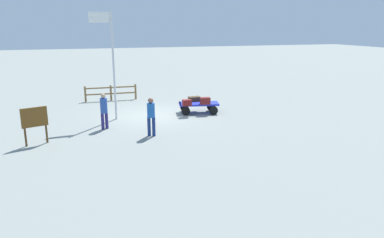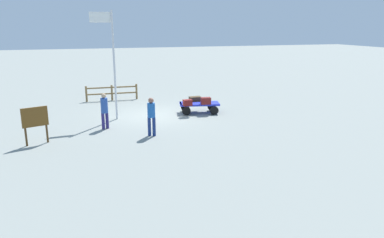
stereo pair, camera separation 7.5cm
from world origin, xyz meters
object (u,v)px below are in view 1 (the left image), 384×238
at_px(flagpole, 111,56).
at_px(suitcase_navy, 187,103).
at_px(suitcase_maroon, 194,99).
at_px(suitcase_tan, 205,101).
at_px(signboard, 35,120).
at_px(luggage_cart, 198,105).
at_px(worker_lead, 104,109).
at_px(worker_trailing, 151,114).

bearing_deg(flagpole, suitcase_navy, 172.25).
bearing_deg(suitcase_maroon, suitcase_tan, 108.23).
xyz_separation_m(flagpole, signboard, (3.35, 3.12, -2.16)).
xyz_separation_m(luggage_cart, suitcase_maroon, (0.06, -0.49, 0.27)).
xyz_separation_m(suitcase_maroon, worker_lead, (5.01, 2.15, 0.25)).
bearing_deg(suitcase_navy, worker_trailing, 49.32).
bearing_deg(signboard, luggage_cart, -158.42).
distance_m(suitcase_maroon, worker_trailing, 5.03).
bearing_deg(flagpole, suitcase_tan, 174.72).
height_order(luggage_cart, worker_trailing, worker_trailing).
relative_size(worker_trailing, signboard, 1.10).
bearing_deg(suitcase_tan, signboard, 18.36).
xyz_separation_m(suitcase_navy, signboard, (7.05, 2.61, 0.28)).
relative_size(luggage_cart, suitcase_tan, 4.15).
bearing_deg(suitcase_maroon, worker_trailing, 50.27).
xyz_separation_m(luggage_cart, worker_trailing, (3.27, 3.37, 0.55)).
relative_size(luggage_cart, worker_lead, 1.38).
bearing_deg(flagpole, worker_trailing, 109.70).
bearing_deg(suitcase_tan, worker_lead, 13.10).
height_order(suitcase_tan, flagpole, flagpole).
relative_size(suitcase_maroon, worker_lead, 0.39).
relative_size(suitcase_tan, flagpole, 0.10).
distance_m(suitcase_maroon, flagpole, 5.09).
relative_size(worker_trailing, flagpole, 0.31).
xyz_separation_m(suitcase_navy, worker_trailing, (2.48, 2.89, 0.25)).
relative_size(suitcase_tan, suitcase_navy, 1.19).
height_order(suitcase_tan, signboard, signboard).
bearing_deg(flagpole, luggage_cart, 179.79).
relative_size(luggage_cart, flagpole, 0.43).
xyz_separation_m(suitcase_navy, flagpole, (3.70, -0.50, 2.44)).
height_order(suitcase_navy, worker_lead, worker_lead).
distance_m(suitcase_tan, worker_lead, 5.46).
height_order(worker_lead, signboard, worker_lead).
bearing_deg(worker_trailing, suitcase_maroon, -129.73).
distance_m(suitcase_maroon, worker_lead, 5.46).
bearing_deg(suitcase_navy, signboard, 20.35).
bearing_deg(luggage_cart, signboard, 21.58).
distance_m(suitcase_tan, suitcase_navy, 1.03).
relative_size(luggage_cart, worker_trailing, 1.36).
bearing_deg(worker_lead, suitcase_tan, -166.90).
height_order(worker_trailing, flagpole, flagpole).
xyz_separation_m(suitcase_tan, worker_lead, (5.31, 1.24, 0.20)).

